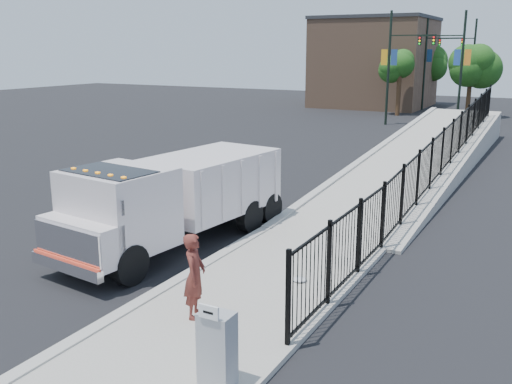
% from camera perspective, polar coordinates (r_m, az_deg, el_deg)
% --- Properties ---
extents(ground, '(120.00, 120.00, 0.00)m').
position_cam_1_polar(ground, '(14.07, -6.59, -8.48)').
color(ground, black).
rests_on(ground, ground).
extents(sidewalk, '(3.55, 12.00, 0.12)m').
position_cam_1_polar(sidewalk, '(11.56, -4.35, -13.35)').
color(sidewalk, '#9E998E').
rests_on(sidewalk, ground).
extents(curb, '(0.30, 12.00, 0.16)m').
position_cam_1_polar(curb, '(12.59, -11.89, -11.10)').
color(curb, '#ADAAA3').
rests_on(curb, ground).
extents(ramp, '(3.95, 24.06, 3.19)m').
position_cam_1_polar(ramp, '(27.66, 16.54, 2.31)').
color(ramp, '#9E998E').
rests_on(ramp, ground).
extents(iron_fence, '(0.10, 28.00, 1.80)m').
position_cam_1_polar(iron_fence, '(23.37, 18.02, 2.37)').
color(iron_fence, black).
rests_on(iron_fence, ground).
extents(truck, '(3.21, 7.71, 2.56)m').
position_cam_1_polar(truck, '(15.86, -8.42, -0.42)').
color(truck, black).
rests_on(truck, ground).
extents(worker, '(0.61, 0.74, 1.75)m').
position_cam_1_polar(worker, '(11.53, -6.15, -8.32)').
color(worker, maroon).
rests_on(worker, sidewalk).
extents(utility_cabinet, '(0.55, 0.40, 1.25)m').
position_cam_1_polar(utility_cabinet, '(9.42, -3.90, -15.39)').
color(utility_cabinet, gray).
rests_on(utility_cabinet, sidewalk).
extents(arrow_sign, '(0.35, 0.04, 0.22)m').
position_cam_1_polar(arrow_sign, '(8.92, -4.75, -11.88)').
color(arrow_sign, white).
rests_on(arrow_sign, utility_cabinet).
extents(debris, '(0.34, 0.34, 0.08)m').
position_cam_1_polar(debris, '(13.48, 4.39, -8.71)').
color(debris, silver).
rests_on(debris, sidewalk).
extents(light_pole_0, '(3.77, 0.22, 8.00)m').
position_cam_1_polar(light_pole_0, '(42.67, 13.54, 12.38)').
color(light_pole_0, black).
rests_on(light_pole_0, ground).
extents(light_pole_1, '(3.78, 0.22, 8.00)m').
position_cam_1_polar(light_pole_1, '(43.96, 19.48, 12.01)').
color(light_pole_1, black).
rests_on(light_pole_1, ground).
extents(light_pole_2, '(3.77, 0.22, 8.00)m').
position_cam_1_polar(light_pole_2, '(54.23, 16.87, 12.46)').
color(light_pole_2, black).
rests_on(light_pole_2, ground).
extents(light_pole_3, '(3.78, 0.22, 8.00)m').
position_cam_1_polar(light_pole_3, '(56.35, 20.57, 12.22)').
color(light_pole_3, black).
rests_on(light_pole_3, ground).
extents(tree_0, '(2.31, 2.31, 5.15)m').
position_cam_1_polar(tree_0, '(48.98, 14.21, 11.99)').
color(tree_0, '#382314').
rests_on(tree_0, ground).
extents(tree_1, '(2.84, 2.84, 5.42)m').
position_cam_1_polar(tree_1, '(49.33, 20.72, 11.58)').
color(tree_1, '#382314').
rests_on(tree_1, ground).
extents(tree_2, '(3.12, 3.12, 5.56)m').
position_cam_1_polar(tree_2, '(59.67, 17.10, 12.16)').
color(tree_2, '#382314').
rests_on(tree_2, ground).
extents(building, '(10.00, 10.00, 8.00)m').
position_cam_1_polar(building, '(57.06, 11.78, 12.45)').
color(building, '#8C664C').
rests_on(building, ground).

